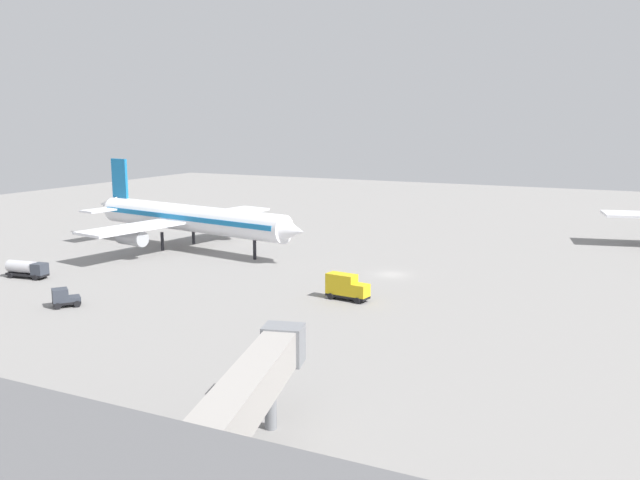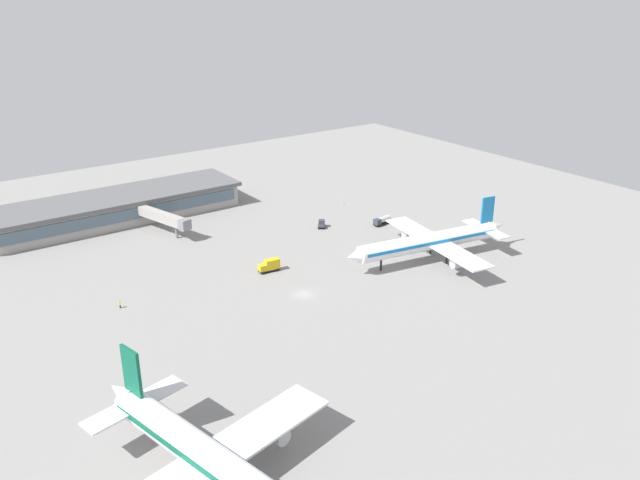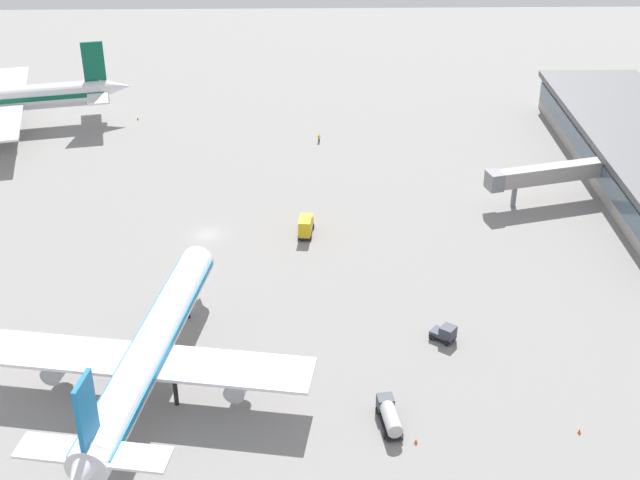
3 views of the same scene
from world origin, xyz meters
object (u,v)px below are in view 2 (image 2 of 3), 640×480
at_px(airplane_taxiing, 217,464).
at_px(fuel_truck, 382,220).
at_px(ground_crew_worker, 120,305).
at_px(safety_cone_far_side, 344,204).
at_px(baggage_tug, 322,224).
at_px(catering_truck, 270,265).
at_px(airplane_at_gate, 431,241).
at_px(safety_cone_mid_apron, 384,219).
at_px(safety_cone_near_gate, 125,411).

distance_m(airplane_taxiing, fuel_truck, 118.88).
bearing_deg(ground_crew_worker, airplane_taxiing, 62.42).
bearing_deg(ground_crew_worker, safety_cone_far_side, 178.06).
distance_m(baggage_tug, fuel_truck, 18.89).
bearing_deg(catering_truck, airplane_at_gate, 160.67).
bearing_deg(safety_cone_mid_apron, baggage_tug, -17.18).
xyz_separation_m(ground_crew_worker, safety_cone_far_side, (-87.01, -28.25, -0.55)).
distance_m(ground_crew_worker, safety_cone_near_gate, 40.54).
bearing_deg(safety_cone_far_side, airplane_taxiing, 44.55).
xyz_separation_m(catering_truck, ground_crew_worker, (38.67, -2.89, -0.85)).
relative_size(airplane_taxiing, safety_cone_far_side, 91.63).
xyz_separation_m(airplane_at_gate, airplane_taxiing, (86.37, 44.24, 0.57)).
height_order(ground_crew_worker, safety_cone_far_side, ground_crew_worker).
bearing_deg(airplane_at_gate, baggage_tug, -66.71).
xyz_separation_m(airplane_taxiing, ground_crew_worker, (-8.88, -66.15, -5.29)).
xyz_separation_m(baggage_tug, safety_cone_mid_apron, (-19.83, 6.13, -0.86)).
bearing_deg(safety_cone_mid_apron, airplane_at_gate, 70.87).
bearing_deg(airplane_at_gate, safety_cone_near_gate, 20.02).
height_order(safety_cone_near_gate, safety_cone_far_side, same).
bearing_deg(safety_cone_near_gate, fuel_truck, -155.41).
bearing_deg(safety_cone_far_side, fuel_truck, 85.05).
height_order(airplane_taxiing, ground_crew_worker, airplane_taxiing).
bearing_deg(baggage_tug, safety_cone_near_gate, 161.20).
distance_m(airplane_taxiing, safety_cone_near_gate, 28.64).
bearing_deg(safety_cone_near_gate, safety_cone_far_side, -146.30).
height_order(catering_truck, safety_cone_near_gate, catering_truck).
bearing_deg(safety_cone_mid_apron, ground_crew_worker, 5.98).
bearing_deg(airplane_taxiing, safety_cone_far_side, 121.99).
bearing_deg(fuel_truck, ground_crew_worker, -2.92).
relative_size(baggage_tug, safety_cone_far_side, 6.25).
distance_m(ground_crew_worker, safety_cone_mid_apron, 88.78).
xyz_separation_m(airplane_at_gate, safety_cone_far_side, (-9.52, -50.16, -5.27)).
distance_m(catering_truck, safety_cone_mid_apron, 51.10).
bearing_deg(safety_cone_near_gate, airplane_at_gate, -169.66).
bearing_deg(safety_cone_far_side, baggage_tug, 34.77).
height_order(airplane_at_gate, airplane_taxiing, airplane_taxiing).
relative_size(catering_truck, safety_cone_far_side, 9.64).
distance_m(safety_cone_near_gate, safety_cone_far_side, 120.15).
distance_m(airplane_taxiing, catering_truck, 79.27).
relative_size(airplane_at_gate, safety_cone_mid_apron, 83.59).
height_order(catering_truck, ground_crew_worker, catering_truck).
relative_size(safety_cone_near_gate, safety_cone_far_side, 1.00).
xyz_separation_m(airplane_at_gate, safety_cone_near_gate, (90.44, 16.50, -5.27)).
bearing_deg(airplane_at_gate, airplane_taxiing, 36.80).
xyz_separation_m(airplane_at_gate, fuel_truck, (-7.63, -28.38, -4.18)).
height_order(airplane_taxiing, catering_truck, airplane_taxiing).
bearing_deg(catering_truck, fuel_truck, -161.83).
bearing_deg(safety_cone_far_side, airplane_at_gate, 79.26).
distance_m(airplane_at_gate, safety_cone_near_gate, 92.09).
xyz_separation_m(catering_truck, safety_cone_far_side, (-48.34, -31.14, -1.40)).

